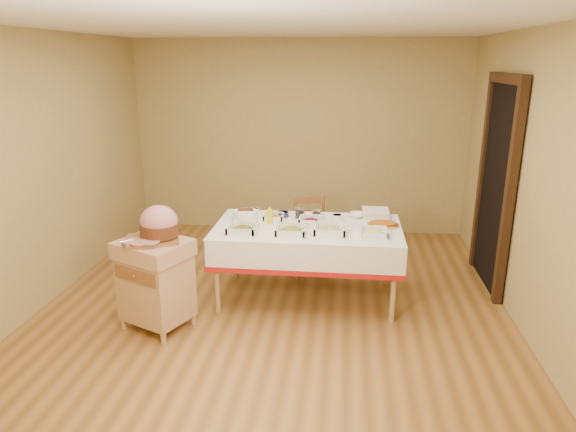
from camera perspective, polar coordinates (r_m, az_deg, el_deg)
The scene contains 23 objects.
room_shell at distance 4.62m, azimuth -1.74°, elevation 4.19°, with size 5.00×5.00×5.00m.
doorway at distance 5.71m, azimuth 22.19°, elevation 3.48°, with size 0.09×1.10×2.20m.
dining_table at distance 5.08m, azimuth 2.18°, elevation -2.89°, with size 1.82×1.02×0.76m.
butcher_cart at distance 4.71m, azimuth -14.51°, elevation -6.79°, with size 0.73×0.68×0.82m.
dining_chair at distance 5.80m, azimuth 2.55°, elevation -2.02°, with size 0.46×0.44×0.85m.
ham_on_board at distance 4.56m, azimuth -14.24°, elevation -1.04°, with size 0.47×0.45×0.31m.
serving_dish_a at distance 4.83m, azimuth -5.10°, elevation -1.49°, with size 0.27×0.27×0.12m.
serving_dish_b at distance 4.78m, azimuth 0.36°, elevation -1.66°, with size 0.27×0.27×0.11m.
serving_dish_c at distance 4.81m, azimuth 4.67°, elevation -1.57°, with size 0.29×0.29×0.12m.
serving_dish_d at distance 4.81m, azimuth 9.54°, elevation -1.83°, with size 0.25×0.25×0.09m.
serving_dish_e at distance 5.21m, azimuth -1.59°, elevation -0.15°, with size 0.21×0.20×0.09m.
serving_dish_f at distance 5.07m, azimuth 2.57°, elevation -0.58°, with size 0.24×0.23×0.11m.
small_bowl_left at distance 5.46m, azimuth -3.78°, elevation 0.63°, with size 0.11×0.11×0.05m.
small_bowl_mid at distance 5.32m, azimuth -0.58°, elevation 0.22°, with size 0.12×0.12×0.05m.
small_bowl_right at distance 5.24m, azimuth 5.49°, elevation -0.11°, with size 0.11×0.11×0.06m.
bowl_white_imported at distance 5.31m, azimuth 2.47°, elevation 0.06°, with size 0.15×0.15×0.04m, color white.
bowl_small_imported at distance 5.35m, azimuth 7.63°, elevation 0.11°, with size 0.15×0.15×0.05m, color white.
preserve_jar_left at distance 5.27m, azimuth 1.31°, elevation 0.35°, with size 0.10×0.10×0.12m.
preserve_jar_right at distance 5.23m, azimuth 3.16°, elevation 0.17°, with size 0.09×0.09×0.12m.
mustard_bottle at distance 5.09m, azimuth -2.04°, elevation 0.03°, with size 0.06×0.06×0.18m.
bread_basket at distance 5.23m, azimuth -4.74°, elevation 0.10°, with size 0.26×0.26×0.11m.
plate_stack at distance 5.38m, azimuth 9.69°, elevation 0.29°, with size 0.27×0.27×0.08m.
brass_platter at distance 5.10m, azimuth 10.49°, elevation -0.93°, with size 0.30×0.22×0.04m.
Camera 1 is at (0.65, -4.46, 2.33)m, focal length 32.00 mm.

